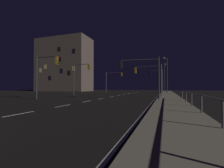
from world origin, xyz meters
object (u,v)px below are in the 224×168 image
Objects in this scene: traffic_light_mid_right at (80,73)px; street_lamp_corner at (165,75)px; traffic_light_overhead_east at (157,77)px; traffic_light_mid_left at (140,69)px; traffic_light_far_center at (148,74)px; traffic_light_near_right at (46,68)px; traffic_light_far_left at (113,78)px; building_distant at (64,65)px; street_lamp_across_street at (167,72)px.

street_lamp_corner is (13.91, 22.38, 0.96)m from traffic_light_mid_right.
traffic_light_mid_right is at bearing -125.01° from traffic_light_overhead_east.
traffic_light_overhead_east reaches higher than traffic_light_mid_left.
traffic_light_far_center is (-0.57, -16.33, -0.54)m from traffic_light_overhead_east.
traffic_light_near_right is at bearing -114.56° from traffic_light_overhead_east.
traffic_light_far_center is at bearing 40.39° from traffic_light_near_right.
street_lamp_corner reaches higher than traffic_light_near_right.
traffic_light_mid_left is at bearing -64.19° from traffic_light_far_left.
building_distant reaches higher than traffic_light_far_left.
traffic_light_near_right is (-11.28, -9.59, 0.20)m from traffic_light_far_center.
street_lamp_corner reaches higher than traffic_light_far_center.
street_lamp_corner is at bearing 66.24° from traffic_light_near_right.
street_lamp_corner is at bearing 58.13° from traffic_light_mid_right.
traffic_light_far_left is at bearing 115.81° from traffic_light_mid_left.
street_lamp_corner reaches higher than traffic_light_mid_right.
traffic_light_mid_right is 1.05× the size of traffic_light_near_right.
traffic_light_far_center is at bearing -96.34° from street_lamp_corner.
traffic_light_overhead_east is 1.19× the size of traffic_light_far_center.
traffic_light_overhead_east is 0.73× the size of street_lamp_across_street.
traffic_light_far_left is at bearing 125.50° from traffic_light_far_center.
traffic_light_overhead_east reaches higher than traffic_light_near_right.
traffic_light_mid_left is 0.85× the size of traffic_light_far_left.
traffic_light_near_right is at bearing -88.30° from traffic_light_mid_right.
traffic_light_mid_left is 24.49m from traffic_light_far_left.
traffic_light_mid_left is (-0.84, -23.05, -0.56)m from traffic_light_overhead_east.
traffic_light_far_left is at bearing 167.91° from street_lamp_across_street.
traffic_light_near_right is 0.28× the size of building_distant.
traffic_light_near_right reaches higher than traffic_light_mid_left.
traffic_light_far_left is (-10.93, 15.32, 0.42)m from traffic_light_far_center.
traffic_light_overhead_east is 1.06× the size of traffic_light_near_right.
traffic_light_near_right is at bearing -122.72° from street_lamp_across_street.
traffic_light_far_left is at bearing -20.54° from building_distant.
traffic_light_overhead_east is at bearing 5.04° from traffic_light_far_left.
building_distant is at bearing 176.66° from street_lamp_corner.
traffic_light_far_center is 12.76m from street_lamp_across_street.
street_lamp_across_street is (14.11, 21.97, 1.10)m from traffic_light_near_right.
traffic_light_overhead_east is 1.02× the size of traffic_light_far_left.
traffic_light_mid_left is at bearing -95.37° from street_lamp_corner.
traffic_light_near_right is 0.67× the size of street_lamp_corner.
traffic_light_overhead_east is 4.62m from street_lamp_across_street.
building_distant is at bearing 162.64° from street_lamp_across_street.
traffic_light_mid_left is 44.73m from building_distant.
building_distant is (-33.28, 7.15, 5.41)m from traffic_light_overhead_east.
street_lamp_corner is (2.65, 28.15, 1.37)m from traffic_light_mid_left.
traffic_light_mid_right reaches higher than traffic_light_mid_left.
traffic_light_far_left is at bearing -155.32° from street_lamp_corner.
building_distant is at bearing 144.32° from traffic_light_far_center.
traffic_light_mid_right is at bearing 91.70° from traffic_light_near_right.
street_lamp_across_street is at bearing -60.27° from traffic_light_overhead_east.
traffic_light_near_right is at bearing -57.06° from building_distant.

